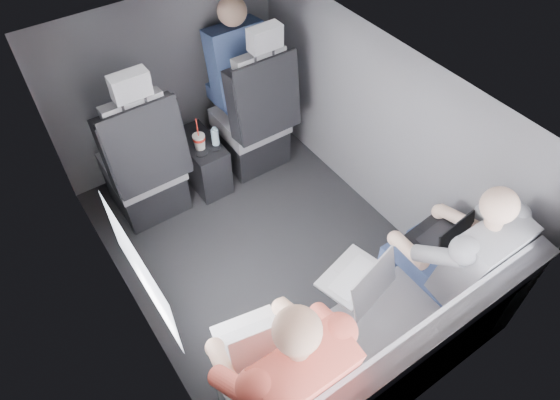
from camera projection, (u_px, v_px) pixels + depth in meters
floor at (267, 254)px, 3.45m from camera, size 2.60×2.60×0.00m
ceiling at (262, 92)px, 2.46m from camera, size 2.60×2.60×0.00m
panel_left at (122, 257)px, 2.61m from camera, size 0.02×2.60×1.35m
panel_right at (378, 131)px, 3.30m from camera, size 0.02×2.60×1.35m
panel_front at (168, 83)px, 3.68m from camera, size 1.80×0.02×1.35m
panel_back at (425, 358)px, 2.23m from camera, size 1.80×0.02×1.35m
side_window at (140, 270)px, 2.28m from camera, size 0.02×0.75×0.42m
seatbelt at (265, 89)px, 3.41m from camera, size 0.35×0.11×0.59m
front_seat_left at (145, 169)px, 3.45m from camera, size 0.52×0.58×1.26m
front_seat_right at (254, 123)px, 3.80m from camera, size 0.52×0.58×1.26m
center_console at (203, 162)px, 3.79m from camera, size 0.24×0.48×0.41m
rear_bench at (377, 354)px, 2.64m from camera, size 1.60×0.57×0.92m
soda_cup at (199, 142)px, 3.54m from camera, size 0.09×0.09×0.27m
water_bottle at (215, 137)px, 3.57m from camera, size 0.05×0.05×0.16m
laptop_white at (254, 340)px, 2.34m from camera, size 0.36×0.35×0.24m
laptop_silver at (360, 279)px, 2.57m from camera, size 0.40×0.39×0.25m
laptop_black at (442, 235)px, 2.77m from camera, size 0.31×0.29×0.21m
passenger_rear_left at (281, 371)px, 2.22m from camera, size 0.53×0.64×1.27m
passenger_rear_right at (454, 256)px, 2.68m from camera, size 0.50×0.62×1.21m
passenger_front_right at (236, 65)px, 3.69m from camera, size 0.41×0.41×0.85m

